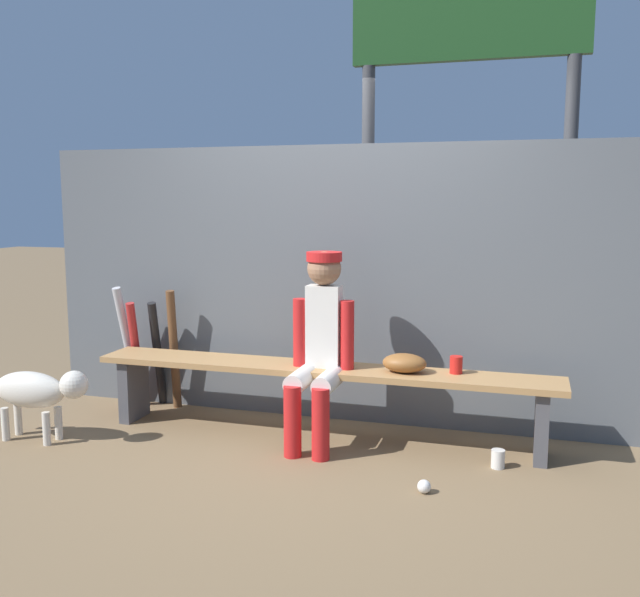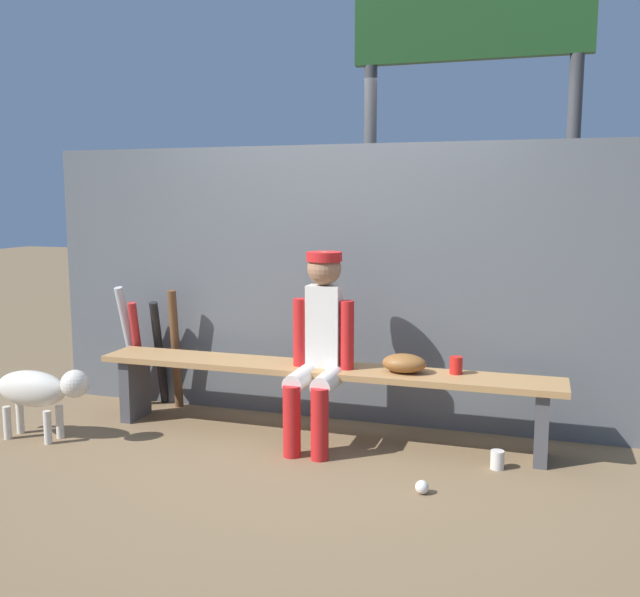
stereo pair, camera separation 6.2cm
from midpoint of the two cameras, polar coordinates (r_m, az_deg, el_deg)
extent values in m
plane|color=brown|center=(4.75, 0.38, -11.25)|extent=(30.00, 30.00, 0.00)
cube|color=#595E63|center=(4.92, 1.85, 1.10)|extent=(4.47, 0.03, 1.95)
cube|color=#AD7F4C|center=(4.62, 0.39, -5.79)|extent=(3.10, 0.36, 0.04)
cube|color=#4C4C51|center=(5.25, -14.50, -7.06)|extent=(0.08, 0.29, 0.45)
cube|color=#4C4C51|center=(4.49, 18.01, -9.83)|extent=(0.08, 0.29, 0.45)
cube|color=silver|center=(4.55, 0.73, -2.28)|extent=(0.22, 0.13, 0.54)
sphere|color=#9E7051|center=(4.49, 0.74, 2.46)|extent=(0.22, 0.22, 0.22)
cylinder|color=red|center=(4.49, 0.74, 3.44)|extent=(0.23, 0.23, 0.06)
cylinder|color=silver|center=(4.46, -1.10, -6.54)|extent=(0.13, 0.38, 0.13)
cylinder|color=red|center=(4.35, -1.90, -9.98)|extent=(0.11, 0.11, 0.45)
cylinder|color=red|center=(4.59, -1.26, -2.83)|extent=(0.09, 0.09, 0.46)
cylinder|color=silver|center=(4.41, 1.13, -6.72)|extent=(0.13, 0.38, 0.13)
cylinder|color=red|center=(4.30, 0.39, -10.21)|extent=(0.11, 0.11, 0.45)
cylinder|color=red|center=(4.49, 2.61, -3.07)|extent=(0.09, 0.09, 0.46)
ellipsoid|color=brown|center=(4.47, 7.29, -5.27)|extent=(0.28, 0.20, 0.12)
cylinder|color=brown|center=(5.36, -11.38, -4.09)|extent=(0.08, 0.16, 0.91)
cylinder|color=black|center=(5.47, -12.65, -4.37)|extent=(0.10, 0.25, 0.82)
cylinder|color=#B22323|center=(5.48, -14.30, -4.42)|extent=(0.08, 0.21, 0.82)
cylinder|color=#B7B7BC|center=(5.53, -14.90, -3.72)|extent=(0.10, 0.28, 0.93)
sphere|color=white|center=(3.94, 8.78, -14.97)|extent=(0.07, 0.07, 0.07)
cylinder|color=silver|center=(4.35, 14.67, -12.61)|extent=(0.08, 0.08, 0.11)
cylinder|color=red|center=(4.49, 11.43, -5.36)|extent=(0.08, 0.08, 0.11)
cylinder|color=#3F3F42|center=(5.62, 4.36, 5.26)|extent=(0.10, 0.10, 2.59)
cylinder|color=#3F3F42|center=(5.47, 19.91, 4.73)|extent=(0.10, 0.10, 2.59)
ellipsoid|color=beige|center=(4.99, -22.15, -6.82)|extent=(0.52, 0.20, 0.24)
sphere|color=beige|center=(4.77, -19.02, -6.60)|extent=(0.18, 0.18, 0.18)
cylinder|color=beige|center=(5.00, -20.13, -9.43)|extent=(0.05, 0.05, 0.22)
cylinder|color=beige|center=(4.91, -20.99, -9.79)|extent=(0.05, 0.05, 0.22)
cylinder|color=beige|center=(5.20, -22.96, -8.92)|extent=(0.05, 0.05, 0.22)
cylinder|color=beige|center=(5.11, -23.84, -9.25)|extent=(0.05, 0.05, 0.22)
camera|label=1|loc=(0.03, -89.61, 0.06)|focal=39.22mm
camera|label=2|loc=(0.03, 90.39, -0.06)|focal=39.22mm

